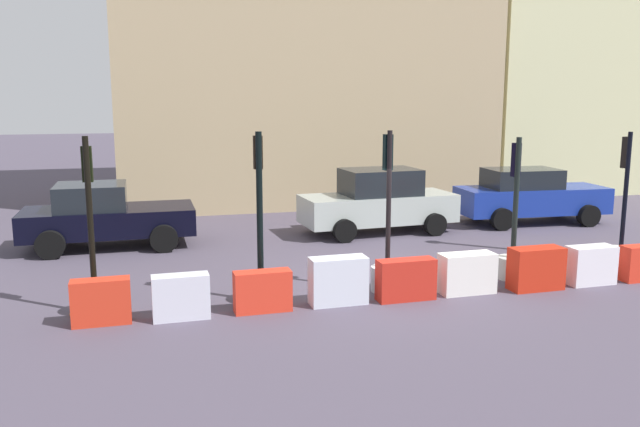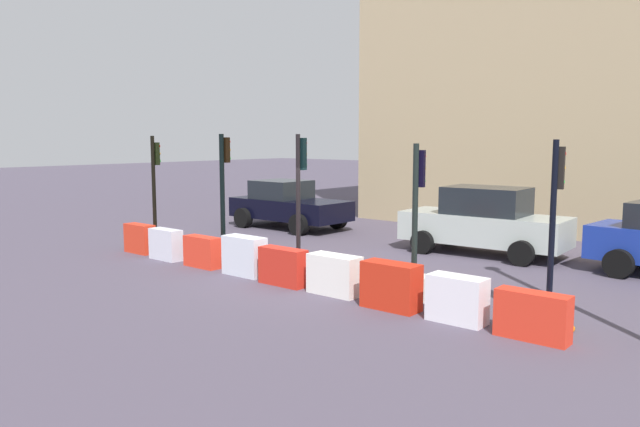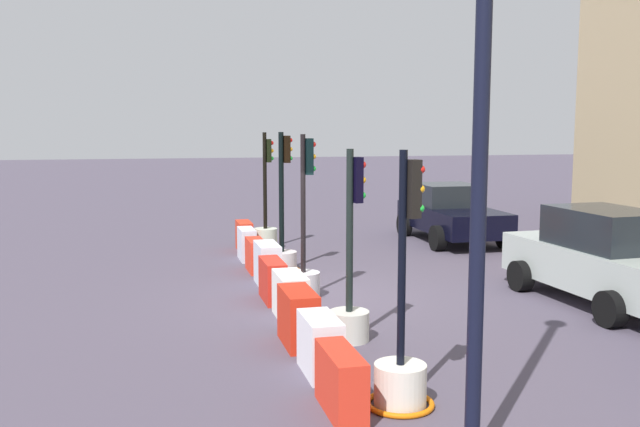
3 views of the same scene
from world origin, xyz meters
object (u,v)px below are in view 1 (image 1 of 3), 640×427
at_px(car_silver_hatchback, 379,202).
at_px(traffic_light_1, 261,274).
at_px(traffic_light_2, 387,262).
at_px(construction_barrier_2, 263,291).
at_px(traffic_light_4, 621,249).
at_px(traffic_light_3, 513,251).
at_px(construction_barrier_5, 467,273).
at_px(construction_barrier_6, 536,269).
at_px(construction_barrier_0, 101,302).
at_px(construction_barrier_1, 181,297).
at_px(car_black_sedan, 105,216).
at_px(traffic_light_0, 94,286).
at_px(car_blue_estate, 530,196).
at_px(construction_barrier_3, 338,281).
at_px(construction_barrier_7, 591,265).
at_px(construction_barrier_4, 406,280).

bearing_deg(car_silver_hatchback, traffic_light_1, -128.65).
height_order(traffic_light_2, construction_barrier_2, traffic_light_2).
bearing_deg(traffic_light_4, construction_barrier_2, -175.14).
bearing_deg(traffic_light_3, construction_barrier_5, -154.11).
distance_m(traffic_light_1, construction_barrier_6, 5.60).
bearing_deg(traffic_light_2, construction_barrier_0, -174.07).
height_order(traffic_light_4, construction_barrier_1, traffic_light_4).
distance_m(traffic_light_1, car_silver_hatchback, 7.01).
height_order(construction_barrier_2, car_black_sedan, car_black_sedan).
height_order(construction_barrier_1, car_silver_hatchback, car_silver_hatchback).
height_order(traffic_light_2, traffic_light_4, traffic_light_2).
distance_m(construction_barrier_0, construction_barrier_2, 2.82).
xyz_separation_m(traffic_light_0, car_blue_estate, (12.41, 5.57, 0.33)).
bearing_deg(traffic_light_4, construction_barrier_3, -174.63).
relative_size(traffic_light_0, construction_barrier_2, 3.05).
height_order(construction_barrier_2, car_blue_estate, car_blue_estate).
xyz_separation_m(construction_barrier_1, construction_barrier_6, (7.10, -0.03, 0.03)).
height_order(traffic_light_2, car_black_sedan, traffic_light_2).
bearing_deg(car_blue_estate, construction_barrier_5, -130.70).
bearing_deg(car_black_sedan, construction_barrier_5, -40.29).
bearing_deg(construction_barrier_2, construction_barrier_6, -0.64).
height_order(traffic_light_2, construction_barrier_7, traffic_light_2).
distance_m(traffic_light_4, construction_barrier_5, 4.17).
distance_m(traffic_light_3, construction_barrier_1, 7.12).
bearing_deg(construction_barrier_0, car_black_sedan, 92.24).
relative_size(construction_barrier_4, car_blue_estate, 0.25).
relative_size(construction_barrier_6, construction_barrier_7, 1.09).
relative_size(traffic_light_0, construction_barrier_0, 3.22).
bearing_deg(traffic_light_4, car_silver_hatchback, 125.47).
bearing_deg(car_silver_hatchback, traffic_light_0, -143.81).
relative_size(construction_barrier_4, construction_barrier_7, 1.13).
distance_m(traffic_light_2, construction_barrier_6, 3.05).
bearing_deg(construction_barrier_6, car_silver_hatchback, 100.91).
distance_m(construction_barrier_0, car_black_sedan, 6.16).
bearing_deg(traffic_light_4, traffic_light_3, 178.38).
xyz_separation_m(construction_barrier_6, car_black_sedan, (-8.69, 6.25, 0.38)).
relative_size(traffic_light_1, car_black_sedan, 0.75).
bearing_deg(traffic_light_1, construction_barrier_3, -21.63).
relative_size(traffic_light_4, car_blue_estate, 0.67).
height_order(construction_barrier_4, construction_barrier_7, construction_barrier_7).
xyz_separation_m(construction_barrier_5, car_blue_estate, (5.30, 6.16, 0.45)).
bearing_deg(construction_barrier_6, traffic_light_0, 175.18).
bearing_deg(construction_barrier_1, traffic_light_3, 6.59).
relative_size(construction_barrier_3, car_black_sedan, 0.25).
bearing_deg(traffic_light_2, car_black_sedan, 135.74).
xyz_separation_m(construction_barrier_0, construction_barrier_6, (8.45, -0.11, 0.04)).
bearing_deg(traffic_light_1, construction_barrier_1, -157.08).
bearing_deg(construction_barrier_5, construction_barrier_6, -5.43).
distance_m(construction_barrier_5, construction_barrier_6, 1.49).
distance_m(traffic_light_3, construction_barrier_7, 1.59).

